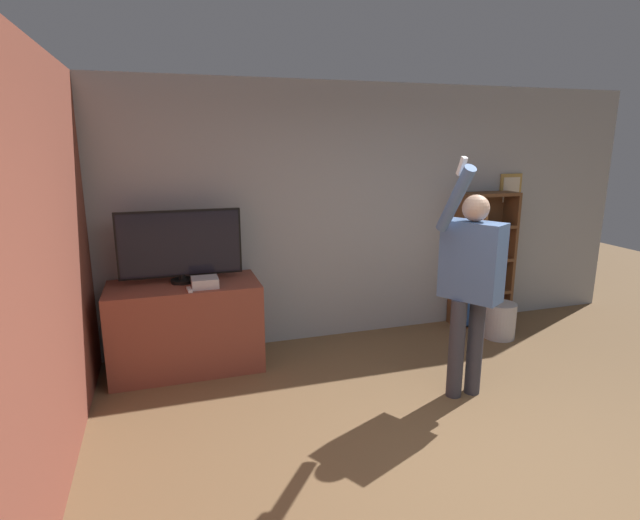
# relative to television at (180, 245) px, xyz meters

# --- Properties ---
(ground_plane) EXTENTS (14.00, 14.00, 0.00)m
(ground_plane) POSITION_rel_television_xyz_m (1.72, -2.44, -1.18)
(ground_plane) COLOR brown
(wall_back) EXTENTS (7.05, 0.09, 2.70)m
(wall_back) POSITION_rel_television_xyz_m (1.73, 0.34, 0.17)
(wall_back) COLOR #9EA3A8
(wall_back) RESTS_ON ground_plane
(wall_side_brick) EXTENTS (0.06, 4.35, 2.70)m
(wall_side_brick) POSITION_rel_television_xyz_m (-0.83, -1.07, 0.17)
(wall_side_brick) COLOR brown
(wall_side_brick) RESTS_ON ground_plane
(tv_ledge) EXTENTS (1.37, 0.67, 0.83)m
(tv_ledge) POSITION_rel_television_xyz_m (-0.00, -0.05, -0.77)
(tv_ledge) COLOR brown
(tv_ledge) RESTS_ON ground_plane
(television) EXTENTS (1.10, 0.22, 0.67)m
(television) POSITION_rel_television_xyz_m (0.00, 0.00, 0.00)
(television) COLOR black
(television) RESTS_ON tv_ledge
(game_console) EXTENTS (0.23, 0.21, 0.09)m
(game_console) POSITION_rel_television_xyz_m (0.18, -0.22, -0.31)
(game_console) COLOR silver
(game_console) RESTS_ON tv_ledge
(remote_loose) EXTENTS (0.05, 0.14, 0.02)m
(remote_loose) POSITION_rel_television_xyz_m (0.04, -0.30, -0.34)
(remote_loose) COLOR white
(remote_loose) RESTS_ON tv_ledge
(bookshelf) EXTENTS (0.70, 0.28, 1.54)m
(bookshelf) POSITION_rel_television_xyz_m (3.29, 0.15, -0.39)
(bookshelf) COLOR brown
(bookshelf) RESTS_ON ground_plane
(person) EXTENTS (0.62, 0.59, 2.00)m
(person) POSITION_rel_television_xyz_m (2.21, -1.30, -0.14)
(person) COLOR #383842
(person) RESTS_ON ground_plane
(waste_bin) EXTENTS (0.34, 0.34, 0.39)m
(waste_bin) POSITION_rel_television_xyz_m (3.31, -0.31, -0.99)
(waste_bin) COLOR #B7B7BC
(waste_bin) RESTS_ON ground_plane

